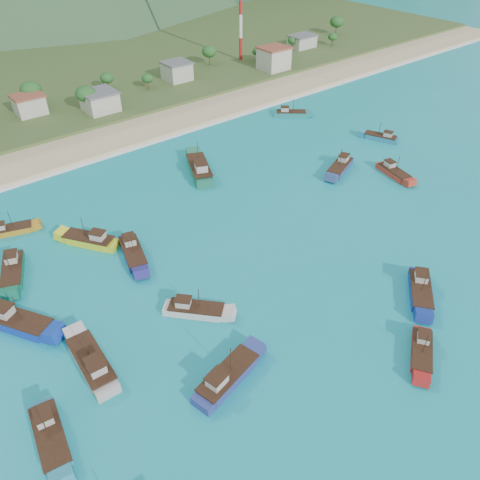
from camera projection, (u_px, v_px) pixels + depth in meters
ground at (275, 328)px, 72.67m from camera, size 600.00×600.00×0.00m
beach at (72, 149)px, 121.74m from camera, size 400.00×18.00×1.20m
land at (0, 86)px, 159.62m from camera, size 400.00×110.00×2.40m
surf_line at (87, 163)px, 115.84m from camera, size 400.00×2.50×0.08m
village at (62, 101)px, 136.22m from camera, size 215.46×29.22×7.23m
boat_2 at (90, 241)px, 89.18m from camera, size 8.73×10.76×6.40m
boat_4 at (13, 272)px, 82.09m from camera, size 6.84×11.25×6.39m
boat_5 at (133, 253)px, 86.12m from camera, size 6.00×11.34×6.43m
boat_6 at (51, 436)px, 57.58m from camera, size 4.68×11.06×6.33m
boat_7 at (421, 352)px, 68.21m from camera, size 9.06×7.24×5.37m
boat_11 at (195, 310)px, 74.76m from camera, size 8.83×9.21×5.82m
boat_12 at (340, 168)px, 112.25m from camera, size 11.15×6.93×6.34m
boat_14 at (394, 173)px, 110.47m from camera, size 4.96×10.09×5.73m
boat_16 at (18, 323)px, 72.33m from camera, size 9.38×12.25×7.18m
boat_18 at (381, 138)px, 125.78m from camera, size 6.10×9.58×5.46m
boat_19 at (420, 291)px, 78.16m from camera, size 10.29×9.10×6.30m
boat_20 at (290, 114)px, 138.79m from camera, size 9.12×8.24×5.62m
boat_21 at (10, 231)px, 92.14m from camera, size 9.21×5.14×5.22m
boat_23 at (200, 170)px, 110.74m from camera, size 9.41×14.43×8.24m
boat_24 at (92, 364)px, 66.14m from camera, size 4.11×12.02×7.00m
boat_25 at (227, 378)px, 64.37m from camera, size 11.71×5.83×6.64m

